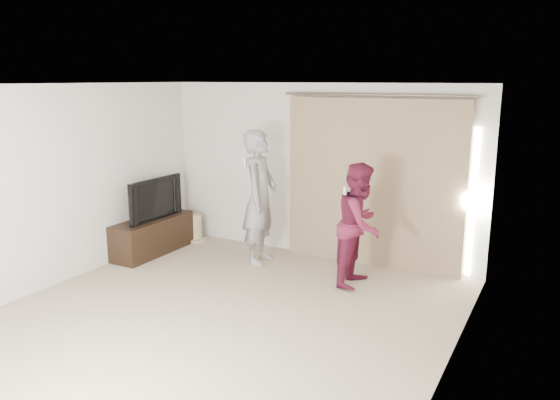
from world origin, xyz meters
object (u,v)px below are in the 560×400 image
(person_woman, at_px, (360,225))
(person_man, at_px, (260,197))
(tv, at_px, (150,198))
(tv_console, at_px, (152,236))

(person_woman, bearing_deg, person_man, 174.90)
(tv, height_order, person_woman, person_woman)
(person_man, height_order, person_woman, person_man)
(person_man, xyz_separation_m, person_woman, (1.58, -0.14, -0.17))
(tv, xyz_separation_m, person_man, (1.70, 0.41, 0.11))
(tv, bearing_deg, person_woman, -84.59)
(person_man, bearing_deg, tv_console, -166.43)
(tv_console, height_order, person_man, person_man)
(tv_console, xyz_separation_m, person_woman, (3.29, 0.27, 0.54))
(tv_console, relative_size, tv, 1.29)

